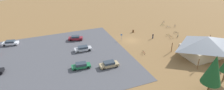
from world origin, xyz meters
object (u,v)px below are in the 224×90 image
(trash_bin, at_px, (133,31))
(car_green_second_row, at_px, (81,66))
(bicycle_blue_edge_south, at_px, (175,26))
(bicycle_silver_yard_left, at_px, (168,27))
(bicycle_black_yard_right, at_px, (176,33))
(car_white_inner_stall, at_px, (10,43))
(bicycle_red_front_row, at_px, (144,52))
(car_maroon_near_entry, at_px, (76,38))
(lot_sign, at_px, (121,36))
(bike_pavilion, at_px, (206,45))
(bicycle_white_yard_center, at_px, (163,22))
(car_tan_aisle_side, at_px, (109,64))
(bicycle_orange_yard_front, at_px, (171,37))
(pine_far_west, at_px, (214,70))
(car_silver_front_row, at_px, (83,49))
(visitor_at_bikes, at_px, (153,36))
(bicycle_teal_lone_west, at_px, (178,36))
(bicycle_yellow_trailside, at_px, (167,35))
(bicycle_green_by_bin, at_px, (162,25))

(trash_bin, distance_m, car_green_second_row, 27.26)
(bicycle_blue_edge_south, bearing_deg, bicycle_silver_yard_left, -1.04)
(bicycle_black_yard_right, bearing_deg, car_white_inner_stall, -12.76)
(bicycle_red_front_row, height_order, car_maroon_near_entry, car_maroon_near_entry)
(lot_sign, relative_size, bicycle_red_front_row, 1.26)
(bike_pavilion, relative_size, lot_sign, 6.54)
(lot_sign, bearing_deg, car_maroon_near_entry, -23.02)
(bicycle_white_yard_center, height_order, car_tan_aisle_side, car_tan_aisle_side)
(bicycle_orange_yard_front, bearing_deg, pine_far_west, 66.42)
(trash_bin, xyz_separation_m, bicycle_silver_yard_left, (-13.89, 1.23, -0.07))
(bicycle_blue_edge_south, bearing_deg, bicycle_red_front_row, 32.11)
(bike_pavilion, distance_m, pine_far_west, 17.17)
(bicycle_red_front_row, xyz_separation_m, bicycle_black_yard_right, (-17.75, -8.24, -0.04))
(car_white_inner_stall, relative_size, car_tan_aisle_side, 1.01)
(bicycle_white_yard_center, xyz_separation_m, bicycle_orange_yard_front, (6.71, 13.45, 0.01))
(car_green_second_row, height_order, car_tan_aisle_side, car_tan_aisle_side)
(bike_pavilion, distance_m, lot_sign, 23.91)
(lot_sign, xyz_separation_m, car_silver_front_row, (13.02, 2.39, -0.68))
(bicycle_blue_edge_south, relative_size, car_silver_front_row, 0.30)
(bicycle_black_yard_right, height_order, car_maroon_near_entry, car_maroon_near_entry)
(bike_pavilion, distance_m, car_tan_aisle_side, 26.33)
(bicycle_white_yard_center, distance_m, car_green_second_row, 42.58)
(trash_bin, height_order, car_green_second_row, car_green_second_row)
(bike_pavilion, distance_m, visitor_at_bikes, 16.15)
(trash_bin, relative_size, bicycle_red_front_row, 0.51)
(bicycle_teal_lone_west, distance_m, bicycle_yellow_trailside, 3.25)
(bike_pavilion, bearing_deg, trash_bin, -65.59)
(car_white_inner_stall, bearing_deg, car_maroon_near_entry, 168.18)
(bicycle_teal_lone_west, distance_m, car_green_second_row, 34.27)
(bicycle_orange_yard_front, bearing_deg, car_maroon_near_entry, -20.19)
(bicycle_orange_yard_front, bearing_deg, bicycle_yellow_trailside, -91.58)
(pine_far_west, height_order, car_green_second_row, pine_far_west)
(bicycle_white_yard_center, distance_m, visitor_at_bikes, 16.50)
(bicycle_red_front_row, relative_size, bicycle_orange_yard_front, 1.01)
(trash_bin, bearing_deg, bicycle_black_yard_right, 152.52)
(trash_bin, height_order, car_tan_aisle_side, car_tan_aisle_side)
(pine_far_west, xyz_separation_m, visitor_at_bikes, (-5.19, -26.81, -4.69))
(bicycle_orange_yard_front, bearing_deg, bike_pavilion, 95.15)
(car_maroon_near_entry, distance_m, car_tan_aisle_side, 19.05)
(bicycle_black_yard_right, distance_m, car_green_second_row, 36.40)
(car_white_inner_stall, xyz_separation_m, visitor_at_bikes, (-42.07, 12.17, 0.20))
(car_green_second_row, bearing_deg, visitor_at_bikes, -161.92)
(trash_bin, distance_m, lot_sign, 8.16)
(car_tan_aisle_side, bearing_deg, car_white_inner_stall, -44.75)
(bicycle_teal_lone_west, bearing_deg, bike_pavilion, 83.15)
(bicycle_black_yard_right, distance_m, bicycle_silver_yard_left, 5.57)
(car_tan_aisle_side, bearing_deg, bicycle_blue_edge_south, -153.71)
(bicycle_teal_lone_west, distance_m, bicycle_green_by_bin, 11.20)
(car_maroon_near_entry, bearing_deg, pine_far_west, 117.28)
(bike_pavilion, bearing_deg, bicycle_green_by_bin, -98.09)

